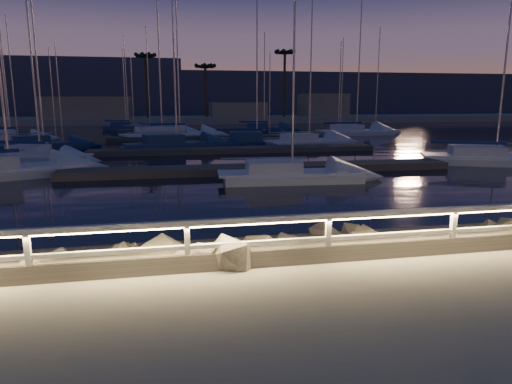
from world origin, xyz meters
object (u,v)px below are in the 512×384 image
(sailboat_a, at_px, (38,156))
(sailboat_c, at_px, (288,174))
(sailboat_f, at_px, (174,144))
(sailboat_g, at_px, (254,140))
(sailboat_j, at_px, (178,134))
(sailboat_d, at_px, (491,157))
(sailboat_n, at_px, (160,134))
(sailboat_l, at_px, (354,131))
(sailboat_b, at_px, (5,169))
(sailboat_e, at_px, (42,145))
(sailboat_i, at_px, (9,137))
(guard_rail, at_px, (411,222))
(sailboat_h, at_px, (307,141))
(sailboat_k, at_px, (263,128))
(sailboat_m, at_px, (125,127))

(sailboat_a, distance_m, sailboat_c, 17.53)
(sailboat_f, relative_size, sailboat_g, 1.05)
(sailboat_f, relative_size, sailboat_j, 0.97)
(sailboat_d, relative_size, sailboat_n, 1.03)
(sailboat_c, bearing_deg, sailboat_l, 64.95)
(sailboat_b, distance_m, sailboat_e, 13.90)
(sailboat_c, height_order, sailboat_n, sailboat_n)
(sailboat_a, bearing_deg, sailboat_j, 80.66)
(sailboat_f, bearing_deg, sailboat_d, -46.15)
(sailboat_i, bearing_deg, guard_rail, -86.29)
(sailboat_g, bearing_deg, guard_rail, -86.84)
(sailboat_b, xyz_separation_m, sailboat_j, (9.63, 23.01, 0.03))
(sailboat_b, relative_size, sailboat_j, 0.92)
(sailboat_g, xyz_separation_m, sailboat_n, (-8.49, 7.83, 0.04))
(sailboat_c, xyz_separation_m, sailboat_l, (15.54, 27.98, 0.04))
(sailboat_c, xyz_separation_m, sailboat_e, (-15.76, 17.81, 0.04))
(sailboat_i, bearing_deg, sailboat_c, -75.28)
(sailboat_g, height_order, sailboat_h, sailboat_g)
(sailboat_f, height_order, sailboat_i, sailboat_f)
(guard_rail, height_order, sailboat_i, sailboat_i)
(sailboat_g, xyz_separation_m, sailboat_k, (4.44, 17.09, -0.03))
(sailboat_c, bearing_deg, sailboat_f, 112.16)
(sailboat_d, bearing_deg, sailboat_b, -157.24)
(sailboat_b, xyz_separation_m, sailboat_k, (20.73, 32.34, -0.05))
(sailboat_n, bearing_deg, sailboat_f, -105.07)
(sailboat_i, relative_size, sailboat_m, 1.09)
(sailboat_a, relative_size, sailboat_d, 0.76)
(sailboat_b, bearing_deg, sailboat_m, 62.57)
(guard_rail, relative_size, sailboat_e, 3.54)
(sailboat_d, bearing_deg, sailboat_e, 178.26)
(sailboat_d, bearing_deg, sailboat_i, 170.51)
(sailboat_d, bearing_deg, sailboat_n, 155.01)
(sailboat_g, bearing_deg, sailboat_h, -15.49)
(sailboat_c, height_order, sailboat_e, sailboat_c)
(sailboat_c, xyz_separation_m, sailboat_f, (-5.23, 15.95, 0.06))
(sailboat_e, bearing_deg, sailboat_l, -4.50)
(sailboat_a, bearing_deg, guard_rail, -39.20)
(sailboat_a, bearing_deg, sailboat_g, 49.27)
(sailboat_h, bearing_deg, sailboat_a, -172.83)
(guard_rail, distance_m, sailboat_n, 40.26)
(sailboat_i, bearing_deg, sailboat_a, -91.12)
(guard_rail, distance_m, sailboat_g, 32.13)
(sailboat_f, xyz_separation_m, sailboat_n, (-1.18, 11.12, 0.00))
(sailboat_i, bearing_deg, sailboat_b, -97.17)
(sailboat_k, distance_m, sailboat_m, 18.59)
(sailboat_d, relative_size, sailboat_j, 1.00)
(sailboat_a, bearing_deg, sailboat_n, 85.69)
(sailboat_b, relative_size, sailboat_c, 1.09)
(sailboat_c, xyz_separation_m, sailboat_n, (-6.42, 27.07, 0.06))
(sailboat_h, distance_m, sailboat_i, 28.73)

